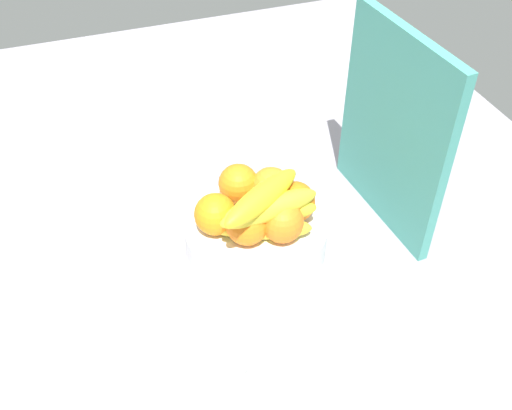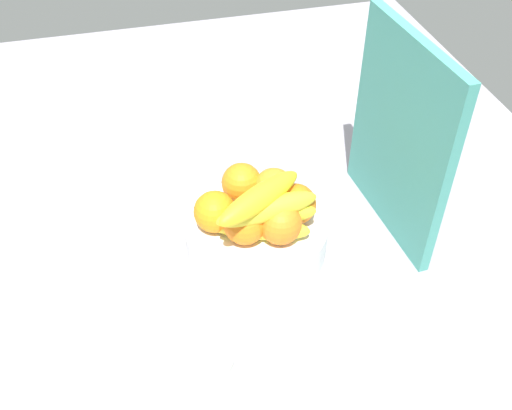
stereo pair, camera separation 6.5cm
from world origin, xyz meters
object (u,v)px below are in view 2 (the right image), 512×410
orange_front_right (215,212)px  orange_center (246,223)px  orange_back_left (280,223)px  orange_front_left (242,183)px  orange_top_stack (274,188)px  banana_bunch (262,212)px  cutting_board (400,138)px  jar_lid (211,361)px  orange_back_right (295,204)px  fruit_bowl (256,236)px

orange_front_right → orange_center: size_ratio=1.00×
orange_front_right → orange_back_left: 11.02cm
orange_front_left → orange_front_right: 8.50cm
orange_back_left → orange_center: bearing=-105.1°
orange_top_stack → orange_front_left: bearing=-118.5°
orange_top_stack → banana_bunch: 8.52cm
orange_front_left → orange_center: (9.95, -1.63, 0.00)cm
orange_center → orange_top_stack: same height
orange_center → orange_top_stack: (-7.23, 6.64, 0.00)cm
cutting_board → jar_lid: size_ratio=5.42×
orange_center → cutting_board: size_ratio=0.19×
orange_center → orange_back_right: bearing=104.6°
orange_front_left → jar_lid: orange_front_left is taller
orange_top_stack → cutting_board: cutting_board is taller
cutting_board → jar_lid: 46.83cm
orange_back_right → banana_bunch: 7.01cm
fruit_bowl → orange_top_stack: size_ratio=3.48×
orange_back_left → orange_back_right: (-3.78, 3.68, 0.00)cm
orange_front_left → orange_front_right: (6.04, -5.97, 0.00)cm
orange_center → orange_front_left: bearing=170.7°
orange_back_right → orange_center: bearing=-75.4°
orange_center → cutting_board: 29.10cm
orange_front_left → orange_front_right: size_ratio=1.00×
orange_front_right → cutting_board: cutting_board is taller
orange_front_right → orange_center: bearing=48.0°
orange_front_right → jar_lid: (21.55, -5.39, -9.12)cm
orange_center → fruit_bowl: bearing=142.8°
jar_lid → orange_center: bearing=151.1°
jar_lid → orange_back_right: bearing=136.9°
fruit_bowl → orange_back_right: (0.91, 6.51, 6.59)cm
orange_front_left → orange_back_left: same height
orange_front_left → orange_back_left: (11.38, 3.66, 0.00)cm
orange_front_right → cutting_board: 32.89cm
orange_front_left → cutting_board: 27.62cm
orange_back_left → banana_bunch: banana_bunch is taller
orange_front_right → orange_top_stack: 11.47cm
fruit_bowl → orange_front_left: (-6.69, -0.84, 6.59)cm
orange_back_right → jar_lid: size_ratio=1.05×
orange_front_right → orange_back_left: size_ratio=1.00×
orange_front_right → jar_lid: size_ratio=1.05×
orange_back_left → fruit_bowl: bearing=-148.9°
orange_back_left → banana_bunch: 3.48cm
cutting_board → jar_lid: bearing=-63.1°
cutting_board → jar_lid: cutting_board is taller
banana_bunch → jar_lid: (17.57, -12.38, -10.93)cm
orange_back_left → jar_lid: size_ratio=1.05×
orange_center → cutting_board: (-4.81, 27.47, 8.32)cm
orange_front_left → orange_center: bearing=-9.3°
orange_top_stack → cutting_board: 22.56cm
orange_front_right → banana_bunch: (3.98, 6.99, 1.81)cm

